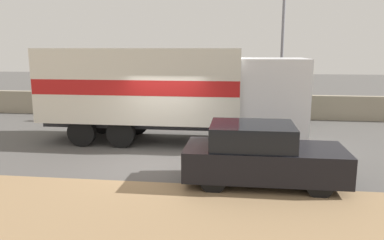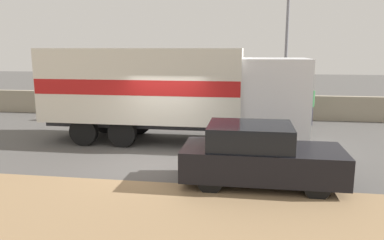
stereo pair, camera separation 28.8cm
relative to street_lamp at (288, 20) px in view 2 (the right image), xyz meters
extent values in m
plane|color=#514F4C|center=(-4.26, -7.45, -4.57)|extent=(80.00, 80.00, 0.00)
cube|color=gray|center=(-4.26, 0.31, -4.00)|extent=(60.00, 0.35, 1.15)
cylinder|color=slate|center=(0.00, 0.00, -0.69)|extent=(0.14, 0.14, 7.76)
cube|color=silver|center=(-0.78, -4.79, -2.85)|extent=(2.20, 2.35, 2.58)
cube|color=black|center=(0.30, -4.79, -2.33)|extent=(0.06, 2.00, 1.13)
cube|color=#2D2D33|center=(-5.37, -4.79, -3.86)|extent=(6.99, 1.43, 0.25)
cube|color=silver|center=(-5.37, -4.79, -2.48)|extent=(6.99, 2.60, 2.52)
cube|color=red|center=(-5.37, -4.79, -2.49)|extent=(6.95, 2.62, 0.50)
cylinder|color=black|center=(-0.78, -3.79, -4.09)|extent=(0.97, 0.28, 0.97)
cylinder|color=black|center=(-0.78, -5.80, -4.09)|extent=(0.97, 0.28, 0.97)
cylinder|color=black|center=(-7.29, -3.79, -4.09)|extent=(0.97, 0.28, 0.97)
cylinder|color=black|center=(-7.29, -5.80, -4.09)|extent=(0.97, 0.28, 0.97)
cylinder|color=black|center=(-5.90, -3.79, -4.09)|extent=(0.97, 0.28, 0.97)
cylinder|color=black|center=(-5.90, -5.80, -4.09)|extent=(0.97, 0.28, 0.97)
cube|color=black|center=(-1.27, -8.81, -3.98)|extent=(3.89, 1.70, 0.74)
cube|color=black|center=(-1.58, -8.81, -3.32)|extent=(2.02, 1.57, 0.57)
cylinder|color=black|center=(-0.06, -8.08, -4.27)|extent=(0.60, 0.20, 0.60)
cylinder|color=black|center=(-0.06, -9.54, -4.27)|extent=(0.60, 0.20, 0.60)
cylinder|color=black|center=(-2.48, -8.08, -4.27)|extent=(0.60, 0.20, 0.60)
cylinder|color=black|center=(-2.48, -9.54, -4.27)|extent=(0.60, 0.20, 0.60)
cylinder|color=#1E1E2D|center=(1.03, -1.00, -4.15)|extent=(0.29, 0.29, 0.83)
cylinder|color=#33723F|center=(1.03, -1.00, -3.39)|extent=(0.38, 0.38, 0.69)
sphere|color=tan|center=(1.03, -1.00, -2.94)|extent=(0.22, 0.22, 0.22)
camera|label=1|loc=(-1.93, -17.86, -1.21)|focal=35.00mm
camera|label=2|loc=(-1.64, -17.82, -1.21)|focal=35.00mm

